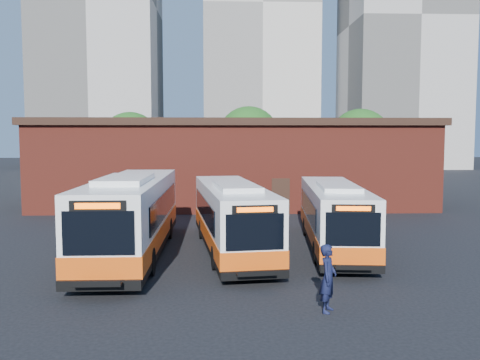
{
  "coord_description": "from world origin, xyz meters",
  "views": [
    {
      "loc": [
        -1.04,
        -19.4,
        5.11
      ],
      "look_at": [
        -0.01,
        6.3,
        2.94
      ],
      "focal_mm": 38.0,
      "sensor_mm": 36.0,
      "label": 1
    }
  ],
  "objects_px": {
    "bus_midwest": "(132,218)",
    "transit_worker": "(328,278)",
    "bus_east": "(334,218)",
    "bus_mideast": "(232,219)"
  },
  "relations": [
    {
      "from": "bus_midwest",
      "to": "bus_east",
      "type": "bearing_deg",
      "value": 6.35
    },
    {
      "from": "bus_midwest",
      "to": "transit_worker",
      "type": "xyz_separation_m",
      "value": [
        6.97,
        -7.61,
        -0.61
      ]
    },
    {
      "from": "bus_east",
      "to": "bus_mideast",
      "type": "bearing_deg",
      "value": -167.93
    },
    {
      "from": "bus_midwest",
      "to": "bus_east",
      "type": "height_order",
      "value": "bus_midwest"
    },
    {
      "from": "bus_east",
      "to": "transit_worker",
      "type": "bearing_deg",
      "value": -98.14
    },
    {
      "from": "bus_mideast",
      "to": "bus_midwest",
      "type": "bearing_deg",
      "value": 179.61
    },
    {
      "from": "bus_mideast",
      "to": "bus_east",
      "type": "xyz_separation_m",
      "value": [
        4.73,
        0.54,
        -0.04
      ]
    },
    {
      "from": "bus_midwest",
      "to": "transit_worker",
      "type": "relative_size",
      "value": 6.5
    },
    {
      "from": "bus_midwest",
      "to": "bus_mideast",
      "type": "relative_size",
      "value": 1.1
    },
    {
      "from": "bus_midwest",
      "to": "bus_east",
      "type": "relative_size",
      "value": 1.14
    }
  ]
}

